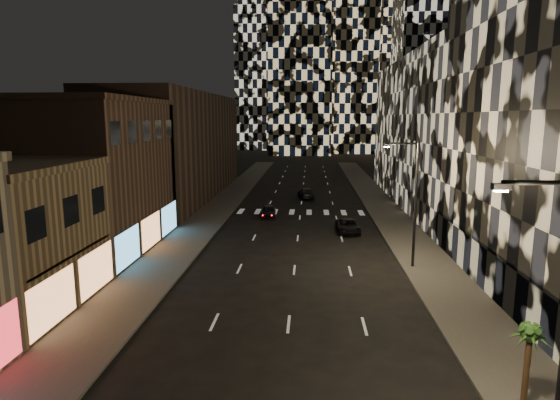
# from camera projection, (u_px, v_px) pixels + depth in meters

# --- Properties ---
(sidewalk_left) EXTENTS (4.00, 120.00, 0.15)m
(sidewalk_left) POSITION_uv_depth(u_px,v_px,m) (216.00, 210.00, 54.97)
(sidewalk_left) COLOR #47443F
(sidewalk_left) RESTS_ON ground
(sidewalk_right) EXTENTS (4.00, 120.00, 0.15)m
(sidewalk_right) POSITION_uv_depth(u_px,v_px,m) (387.00, 213.00, 53.71)
(sidewalk_right) COLOR #47443F
(sidewalk_right) RESTS_ON ground
(curb_left) EXTENTS (0.20, 120.00, 0.15)m
(curb_left) POSITION_uv_depth(u_px,v_px,m) (233.00, 211.00, 54.84)
(curb_left) COLOR #4C4C47
(curb_left) RESTS_ON ground
(curb_right) EXTENTS (0.20, 120.00, 0.15)m
(curb_right) POSITION_uv_depth(u_px,v_px,m) (369.00, 212.00, 53.84)
(curb_right) COLOR #4C4C47
(curb_right) RESTS_ON ground
(retail_brown) EXTENTS (10.00, 15.00, 12.00)m
(retail_brown) POSITION_uv_depth(u_px,v_px,m) (89.00, 178.00, 38.17)
(retail_brown) COLOR #4E382C
(retail_brown) RESTS_ON ground
(retail_filler_left) EXTENTS (10.00, 40.00, 14.00)m
(retail_filler_left) POSITION_uv_depth(u_px,v_px,m) (178.00, 146.00, 64.04)
(retail_filler_left) COLOR #4E382C
(retail_filler_left) RESTS_ON ground
(midrise_base) EXTENTS (0.60, 25.00, 3.00)m
(midrise_base) POSITION_uv_depth(u_px,v_px,m) (495.00, 274.00, 28.25)
(midrise_base) COLOR #383838
(midrise_base) RESTS_ON ground
(midrise_filler_right) EXTENTS (16.00, 40.00, 18.00)m
(midrise_filler_right) POSITION_uv_depth(u_px,v_px,m) (462.00, 132.00, 58.40)
(midrise_filler_right) COLOR #232326
(midrise_filler_right) RESTS_ON ground
(streetlight_near) EXTENTS (2.55, 0.25, 9.00)m
(streetlight_near) POSITION_uv_depth(u_px,v_px,m) (560.00, 309.00, 13.58)
(streetlight_near) COLOR black
(streetlight_near) RESTS_ON sidewalk_right
(streetlight_far) EXTENTS (2.55, 0.25, 9.00)m
(streetlight_far) POSITION_uv_depth(u_px,v_px,m) (412.00, 196.00, 33.24)
(streetlight_far) COLOR black
(streetlight_far) RESTS_ON sidewalk_right
(car_dark_midlane) EXTENTS (1.81, 3.90, 1.30)m
(car_dark_midlane) POSITION_uv_depth(u_px,v_px,m) (269.00, 211.00, 51.54)
(car_dark_midlane) COLOR black
(car_dark_midlane) RESTS_ON ground
(car_dark_oncoming) EXTENTS (2.58, 5.00, 1.39)m
(car_dark_oncoming) POSITION_uv_depth(u_px,v_px,m) (306.00, 193.00, 63.70)
(car_dark_oncoming) COLOR black
(car_dark_oncoming) RESTS_ON ground
(car_dark_rightlane) EXTENTS (2.27, 4.59, 1.25)m
(car_dark_rightlane) POSITION_uv_depth(u_px,v_px,m) (348.00, 226.00, 44.51)
(car_dark_rightlane) COLOR black
(car_dark_rightlane) RESTS_ON ground
(palm_tree) EXTENTS (1.73, 1.72, 3.39)m
(palm_tree) POSITION_uv_depth(u_px,v_px,m) (529.00, 340.00, 16.81)
(palm_tree) COLOR #47331E
(palm_tree) RESTS_ON sidewalk_right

